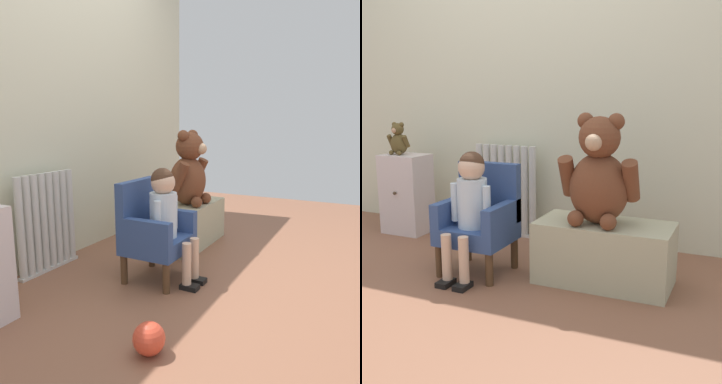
# 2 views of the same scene
# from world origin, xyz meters

# --- Properties ---
(ground_plane) EXTENTS (6.00, 6.00, 0.00)m
(ground_plane) POSITION_xyz_m (0.00, 0.00, 0.00)
(ground_plane) COLOR brown
(back_wall) EXTENTS (3.80, 0.05, 2.40)m
(back_wall) POSITION_xyz_m (0.00, 1.32, 1.20)
(back_wall) COLOR beige
(back_wall) RESTS_ON ground_plane
(radiator) EXTENTS (0.50, 0.05, 0.67)m
(radiator) POSITION_xyz_m (-0.23, 1.19, 0.33)
(radiator) COLOR silver
(radiator) RESTS_ON ground_plane
(small_dresser) EXTENTS (0.33, 0.27, 0.59)m
(small_dresser) POSITION_xyz_m (-0.94, 0.96, 0.29)
(small_dresser) COLOR silver
(small_dresser) RESTS_ON ground_plane
(child_armchair) EXTENTS (0.39, 0.37, 0.63)m
(child_armchair) POSITION_xyz_m (-0.02, 0.49, 0.32)
(child_armchair) COLOR navy
(child_armchair) RESTS_ON ground_plane
(child_figure) EXTENTS (0.25, 0.35, 0.72)m
(child_figure) POSITION_xyz_m (-0.02, 0.39, 0.47)
(child_figure) COLOR silver
(child_figure) RESTS_ON ground_plane
(low_bench) EXTENTS (0.74, 0.36, 0.35)m
(low_bench) POSITION_xyz_m (0.70, 0.59, 0.17)
(low_bench) COLOR #ABA786
(low_bench) RESTS_ON ground_plane
(large_teddy_bear) EXTENTS (0.43, 0.30, 0.59)m
(large_teddy_bear) POSITION_xyz_m (0.67, 0.57, 0.61)
(large_teddy_bear) COLOR brown
(large_teddy_bear) RESTS_ON low_bench
(small_teddy_bear) EXTENTS (0.17, 0.12, 0.24)m
(small_teddy_bear) POSITION_xyz_m (-0.98, 0.94, 0.69)
(small_teddy_bear) COLOR brown
(small_teddy_bear) RESTS_ON small_dresser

